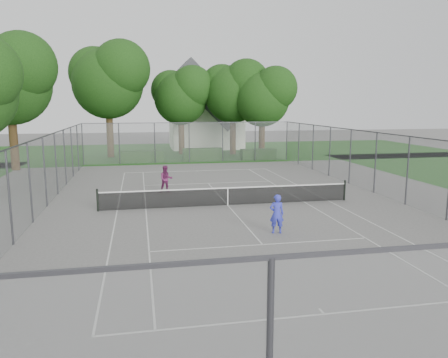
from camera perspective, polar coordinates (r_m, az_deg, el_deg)
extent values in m
plane|color=#64625F|center=(22.26, 0.49, -3.48)|extent=(120.00, 120.00, 0.00)
cube|color=#1B4B15|center=(47.70, -5.77, 3.59)|extent=(60.00, 20.00, 0.00)
cube|color=silver|center=(11.49, 12.96, -16.81)|extent=(10.97, 0.06, 0.01)
cube|color=silver|center=(33.78, -3.54, 1.08)|extent=(10.97, 0.06, 0.01)
cube|color=silver|center=(21.86, -13.77, -3.99)|extent=(0.06, 23.77, 0.01)
cube|color=silver|center=(23.94, 13.48, -2.79)|extent=(0.06, 23.77, 0.01)
cube|color=silver|center=(21.83, -10.17, -3.88)|extent=(0.06, 23.77, 0.01)
cube|color=silver|center=(23.41, 10.42, -2.96)|extent=(0.06, 23.77, 0.01)
cube|color=silver|center=(16.27, 5.05, -8.52)|extent=(8.23, 0.06, 0.01)
cube|color=silver|center=(28.43, -2.08, -0.56)|extent=(8.23, 0.06, 0.01)
cube|color=silver|center=(22.26, 0.49, -3.46)|extent=(0.06, 12.80, 0.01)
cube|color=silver|center=(11.61, 12.65, -16.50)|extent=(0.06, 0.30, 0.01)
cube|color=silver|center=(33.64, -3.50, 1.04)|extent=(0.06, 0.30, 0.01)
cylinder|color=black|center=(21.81, -16.19, -2.67)|extent=(0.10, 0.10, 1.10)
cylinder|color=black|center=(24.21, 15.47, -1.42)|extent=(0.10, 0.10, 1.10)
cube|color=black|center=(22.16, 0.50, -2.34)|extent=(12.67, 0.01, 0.86)
cube|color=white|center=(22.07, 0.50, -1.17)|extent=(12.77, 0.03, 0.06)
cube|color=white|center=(22.16, 0.50, -2.37)|extent=(0.05, 0.02, 0.88)
cylinder|color=#38383D|center=(38.66, -17.98, 4.33)|extent=(0.08, 0.08, 3.50)
cylinder|color=#38383D|center=(40.63, 8.20, 4.94)|extent=(0.08, 0.08, 3.50)
cube|color=slate|center=(38.62, -4.57, 4.77)|extent=(18.00, 0.02, 3.50)
cube|color=slate|center=(21.99, -23.14, 0.22)|extent=(0.02, 34.00, 3.50)
cube|color=slate|center=(25.29, 20.91, 1.51)|extent=(0.02, 34.00, 3.50)
cube|color=#38383D|center=(38.51, -4.60, 7.36)|extent=(18.00, 0.05, 0.05)
cube|color=#38383D|center=(21.79, -23.45, 4.76)|extent=(0.05, 34.00, 0.05)
cube|color=#38383D|center=(25.12, 21.16, 5.47)|extent=(0.05, 34.00, 0.05)
cylinder|color=#3D2A16|center=(43.64, -14.67, 5.83)|extent=(0.65, 0.65, 4.68)
sphere|color=#13330E|center=(43.60, -14.94, 11.96)|extent=(6.66, 6.66, 6.66)
sphere|color=#13330E|center=(42.62, -13.27, 13.88)|extent=(5.32, 5.32, 5.32)
sphere|color=#13330E|center=(44.57, -16.46, 13.13)|extent=(4.99, 4.99, 4.99)
cylinder|color=#3D2A16|center=(45.26, -5.58, 5.67)|extent=(0.61, 0.61, 3.79)
sphere|color=#13330E|center=(45.15, -5.66, 10.46)|extent=(5.39, 5.39, 5.39)
sphere|color=#13330E|center=(44.49, -4.17, 11.89)|extent=(4.31, 4.31, 4.31)
sphere|color=#13330E|center=(45.76, -6.96, 11.44)|extent=(4.04, 4.04, 4.04)
cylinder|color=#3D2A16|center=(44.81, 1.17, 5.83)|extent=(0.62, 0.62, 4.04)
sphere|color=#13330E|center=(44.71, 1.19, 11.00)|extent=(5.75, 5.75, 5.75)
sphere|color=#13330E|center=(44.17, 2.93, 12.50)|extent=(4.60, 4.60, 4.60)
sphere|color=#13330E|center=(45.25, -0.28, 12.08)|extent=(4.31, 4.31, 4.31)
cylinder|color=#3D2A16|center=(43.16, 4.95, 5.41)|extent=(0.60, 0.60, 3.69)
sphere|color=#13330E|center=(43.04, 5.02, 10.31)|extent=(5.25, 5.25, 5.25)
sphere|color=#13330E|center=(42.61, 6.73, 11.70)|extent=(4.20, 4.20, 4.20)
sphere|color=#13330E|center=(43.45, 3.61, 11.36)|extent=(3.94, 3.94, 3.94)
cylinder|color=#3D2A16|center=(37.72, -25.77, 4.42)|extent=(0.64, 0.64, 4.43)
sphere|color=#13330E|center=(37.64, -26.27, 11.12)|extent=(6.30, 6.30, 6.30)
sphere|color=#13330E|center=(36.50, -24.86, 13.28)|extent=(5.04, 5.04, 5.04)
cube|color=#1D4516|center=(39.62, -10.76, 2.93)|extent=(3.97, 1.19, 0.99)
cube|color=#1D4516|center=(39.86, -2.83, 3.22)|extent=(3.57, 1.02, 1.12)
cube|color=#1D4516|center=(40.79, 4.48, 3.24)|extent=(3.21, 1.18, 0.96)
cube|color=white|center=(51.27, -2.40, 7.45)|extent=(8.07, 6.05, 6.05)
cube|color=#414146|center=(51.24, -2.43, 10.83)|extent=(7.98, 6.25, 7.98)
imported|color=#383ED3|center=(17.53, 6.90, -4.53)|extent=(0.62, 0.46, 1.58)
imported|color=#6D2454|center=(25.58, -7.58, -0.01)|extent=(0.81, 0.65, 1.58)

